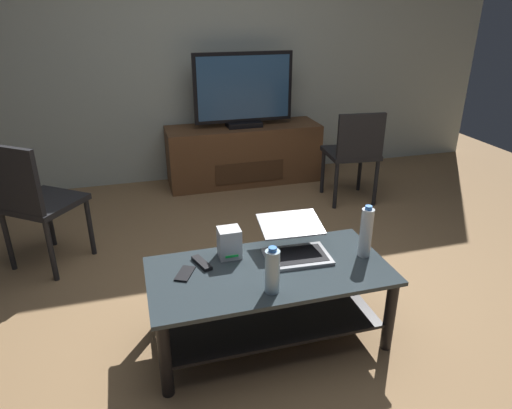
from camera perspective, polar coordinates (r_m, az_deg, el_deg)
ground_plane at (r=2.91m, az=2.10°, el=-12.26°), size 7.68×7.68×0.00m
back_wall at (r=4.75m, az=-7.33°, el=19.89°), size 6.40×0.12×2.80m
coffee_table at (r=2.49m, az=1.65°, el=-10.76°), size 1.26×0.62×0.44m
media_cabinet at (r=4.72m, az=-1.55°, el=6.33°), size 1.54×0.48×0.59m
television at (r=4.55m, az=-1.57°, el=13.93°), size 0.98×0.20×0.71m
dining_chair at (r=4.22m, az=12.14°, el=6.58°), size 0.48×0.48×0.86m
side_chair at (r=3.38m, az=-26.10°, el=0.61°), size 0.62×0.62×0.92m
laptop at (r=2.54m, az=4.83°, el=-4.83°), size 0.37×0.40×0.16m
router_box at (r=2.49m, az=-3.35°, el=-4.79°), size 0.12×0.11×0.17m
water_bottle_near at (r=2.19m, az=2.05°, el=-8.29°), size 0.07×0.07×0.24m
water_bottle_far at (r=2.54m, az=13.58°, el=-3.39°), size 0.07×0.07×0.30m
cell_phone at (r=2.39m, az=-8.87°, el=-8.53°), size 0.13×0.16×0.01m
tv_remote at (r=2.46m, az=-6.80°, el=-7.26°), size 0.09×0.17×0.02m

